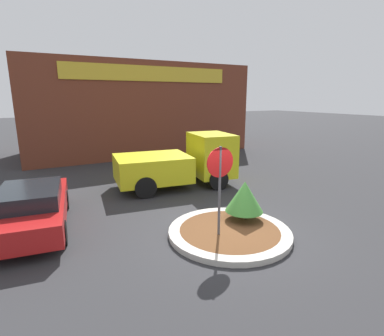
% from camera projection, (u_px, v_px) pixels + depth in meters
% --- Properties ---
extents(ground_plane, '(120.00, 120.00, 0.00)m').
position_uv_depth(ground_plane, '(229.00, 235.00, 8.53)').
color(ground_plane, '#2D2D30').
extents(traffic_island, '(3.47, 3.47, 0.16)m').
position_uv_depth(traffic_island, '(229.00, 232.00, 8.51)').
color(traffic_island, '#BCB7AD').
rests_on(traffic_island, ground_plane).
extents(stop_sign, '(0.80, 0.07, 2.60)m').
position_uv_depth(stop_sign, '(220.00, 175.00, 7.82)').
color(stop_sign, '#4C4C51').
rests_on(stop_sign, ground_plane).
extents(island_shrub, '(1.15, 1.15, 1.20)m').
position_uv_depth(island_shrub, '(245.00, 196.00, 9.05)').
color(island_shrub, brown).
rests_on(island_shrub, traffic_island).
extents(utility_truck, '(5.28, 2.95, 2.24)m').
position_uv_depth(utility_truck, '(181.00, 162.00, 12.99)').
color(utility_truck, gold).
rests_on(utility_truck, ground_plane).
extents(storefront_building, '(14.86, 6.07, 6.02)m').
position_uv_depth(storefront_building, '(136.00, 109.00, 21.21)').
color(storefront_building, brown).
rests_on(storefront_building, ground_plane).
extents(parked_sedan_red, '(2.38, 4.77, 1.33)m').
position_uv_depth(parked_sedan_red, '(32.00, 207.00, 8.76)').
color(parked_sedan_red, '#B21919').
rests_on(parked_sedan_red, ground_plane).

